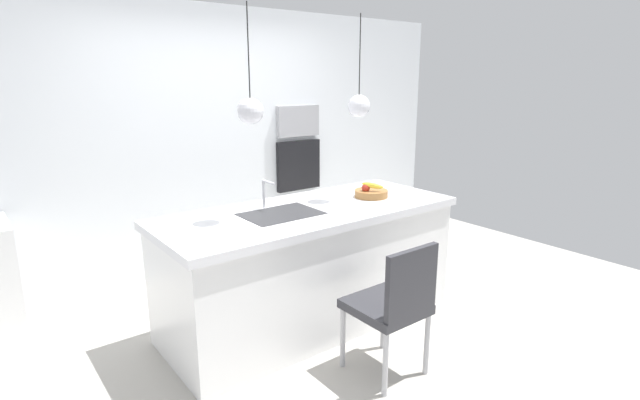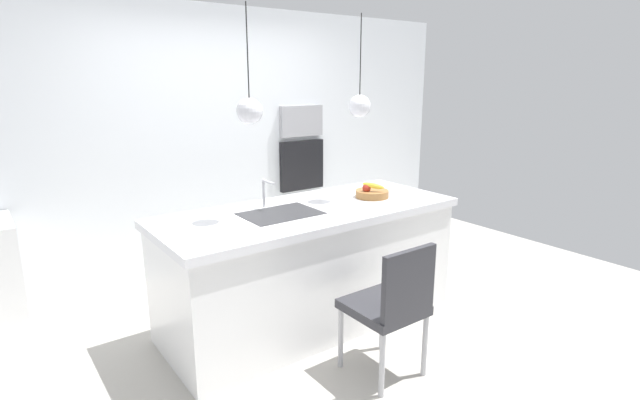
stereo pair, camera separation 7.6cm
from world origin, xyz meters
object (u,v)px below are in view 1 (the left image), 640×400
at_px(fruit_bowl, 371,193).
at_px(oven, 298,165).
at_px(chair_near, 394,302).
at_px(microwave, 298,121).

bearing_deg(fruit_bowl, oven, 76.57).
distance_m(oven, chair_near, 2.73).
bearing_deg(oven, fruit_bowl, -103.43).
bearing_deg(oven, chair_near, -112.10).
distance_m(fruit_bowl, microwave, 1.71).
relative_size(oven, chair_near, 0.61).
height_order(oven, chair_near, oven).
height_order(fruit_bowl, chair_near, fruit_bowl).
xyz_separation_m(fruit_bowl, chair_near, (-0.63, -0.89, -0.46)).
xyz_separation_m(oven, chair_near, (-1.01, -2.50, -0.42)).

